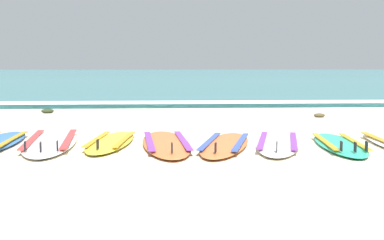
% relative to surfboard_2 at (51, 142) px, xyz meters
% --- Properties ---
extents(ground_plane, '(80.00, 80.00, 0.00)m').
position_rel_surfboard_2_xyz_m(ground_plane, '(2.20, 0.11, -0.04)').
color(ground_plane, beige).
extents(sea, '(80.00, 60.00, 0.10)m').
position_rel_surfboard_2_xyz_m(sea, '(2.20, 35.45, 0.01)').
color(sea, teal).
rests_on(sea, ground).
extents(wave_foam_strip, '(80.00, 0.95, 0.11)m').
position_rel_surfboard_2_xyz_m(wave_foam_strip, '(2.20, 5.92, 0.02)').
color(wave_foam_strip, white).
rests_on(wave_foam_strip, ground).
extents(surfboard_2, '(0.87, 2.62, 0.18)m').
position_rel_surfboard_2_xyz_m(surfboard_2, '(0.00, 0.00, 0.00)').
color(surfboard_2, white).
rests_on(surfboard_2, ground).
extents(surfboard_3, '(0.70, 2.05, 0.18)m').
position_rel_surfboard_2_xyz_m(surfboard_3, '(0.78, -0.06, -0.00)').
color(surfboard_3, yellow).
rests_on(surfboard_3, ground).
extents(surfboard_4, '(0.73, 2.40, 0.18)m').
position_rel_surfboard_2_xyz_m(surfboard_4, '(1.50, -0.22, -0.00)').
color(surfboard_4, orange).
rests_on(surfboard_4, ground).
extents(surfboard_5, '(1.05, 2.24, 0.18)m').
position_rel_surfboard_2_xyz_m(surfboard_5, '(2.24, -0.35, -0.00)').
color(surfboard_5, orange).
rests_on(surfboard_5, ground).
extents(surfboard_6, '(1.03, 2.26, 0.18)m').
position_rel_surfboard_2_xyz_m(surfboard_6, '(2.92, -0.29, -0.00)').
color(surfboard_6, silver).
rests_on(surfboard_6, ground).
extents(surfboard_7, '(0.72, 2.08, 0.18)m').
position_rel_surfboard_2_xyz_m(surfboard_7, '(3.67, -0.43, 0.00)').
color(surfboard_7, '#2DB793').
rests_on(surfboard_7, ground).
extents(seaweed_clump_near_shoreline, '(0.22, 0.18, 0.08)m').
position_rel_surfboard_2_xyz_m(seaweed_clump_near_shoreline, '(4.51, 3.23, 0.00)').
color(seaweed_clump_near_shoreline, '#4C4228').
rests_on(seaweed_clump_near_shoreline, ground).
extents(seaweed_clump_mid_sand, '(0.27, 0.21, 0.09)m').
position_rel_surfboard_2_xyz_m(seaweed_clump_mid_sand, '(-0.95, 4.41, 0.01)').
color(seaweed_clump_mid_sand, '#2D381E').
rests_on(seaweed_clump_mid_sand, ground).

